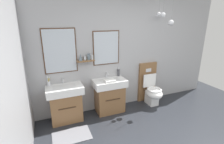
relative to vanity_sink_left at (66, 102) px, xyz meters
name	(u,v)px	position (x,y,z in m)	size (l,w,h in m)	color
wall_back	(129,50)	(1.55, 0.24, 0.93)	(4.66, 0.59, 2.67)	#A8A8AA
bath_mat	(72,136)	(0.00, -0.57, -0.40)	(0.68, 0.44, 0.01)	slate
vanity_sink_left	(66,102)	(0.00, 0.00, 0.00)	(0.72, 0.45, 0.76)	brown
tap_on_left_sink	(63,80)	(0.00, 0.16, 0.43)	(0.03, 0.13, 0.11)	silver
vanity_sink_right	(109,95)	(0.97, 0.00, 0.00)	(0.72, 0.45, 0.76)	brown
tap_on_right_sink	(107,74)	(0.97, 0.16, 0.43)	(0.03, 0.13, 0.11)	silver
toilet	(150,89)	(2.06, -0.02, -0.03)	(0.48, 0.62, 1.00)	brown
toothbrush_cup	(49,83)	(-0.28, 0.15, 0.42)	(0.07, 0.08, 0.21)	silver
soap_dispenser	(119,72)	(1.25, 0.16, 0.45)	(0.06, 0.06, 0.20)	#4C4C51
folded_hand_towel	(110,81)	(0.93, -0.12, 0.38)	(0.22, 0.16, 0.04)	white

